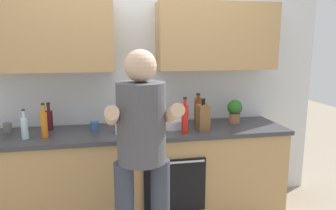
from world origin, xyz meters
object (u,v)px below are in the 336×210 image
bottle_hotsauce (185,118)px  grocery_bag_produce (127,124)px  bottle_juice (44,124)px  person_standing (142,147)px  bottle_vinegar (198,111)px  bottle_wine (49,119)px  cup_tea (95,126)px  mixing_bowl (171,123)px  knife_block (203,117)px  cup_stoneware (7,127)px  bottle_syrup (134,117)px  bottle_soda (146,117)px  bottle_water (25,128)px  potted_herb (235,110)px

bottle_hotsauce → grocery_bag_produce: bottle_hotsauce is taller
bottle_juice → person_standing: bearing=-41.2°
bottle_juice → bottle_vinegar: bottle_vinegar is taller
bottle_wine → cup_tea: size_ratio=2.77×
bottle_hotsauce → mixing_bowl: bottle_hotsauce is taller
bottle_hotsauce → grocery_bag_produce: size_ratio=1.78×
bottle_hotsauce → bottle_juice: 1.23m
bottle_wine → knife_block: 1.45m
bottle_hotsauce → cup_stoneware: bottle_hotsauce is taller
bottle_syrup → bottle_soda: (0.11, -0.14, 0.03)m
bottle_water → bottle_hotsauce: bearing=-3.7°
bottle_water → bottle_soda: bearing=8.0°
bottle_syrup → bottle_hotsauce: (0.43, -0.38, 0.06)m
bottle_wine → grocery_bag_produce: bottle_wine is taller
bottle_syrup → potted_herb: bearing=-5.3°
knife_block → potted_herb: size_ratio=1.26×
bottle_juice → grocery_bag_produce: bottle_juice is taller
potted_herb → cup_tea: bearing=-177.3°
bottle_juice → bottle_wine: bearing=90.8°
bottle_soda → bottle_wine: (-0.90, 0.11, -0.01)m
bottle_wine → cup_stoneware: bearing=179.4°
cup_stoneware → bottle_vinegar: bearing=-2.2°
bottle_syrup → cup_stoneware: (-1.17, -0.03, -0.04)m
bottle_hotsauce → grocery_bag_produce: (-0.52, 0.12, -0.06)m
bottle_syrup → bottle_hotsauce: size_ratio=0.62×
cup_tea → potted_herb: 1.41m
bottle_syrup → mixing_bowl: bearing=-24.6°
bottle_syrup → knife_block: size_ratio=0.68×
person_standing → mixing_bowl: size_ratio=6.42×
bottle_vinegar → cup_tea: (-1.01, -0.06, -0.09)m
bottle_vinegar → cup_stoneware: 1.81m
cup_stoneware → grocery_bag_produce: grocery_bag_produce is taller
bottle_vinegar → bottle_juice: bearing=-172.4°
bottle_syrup → bottle_water: (-0.95, -0.29, 0.01)m
bottle_juice → knife_block: (1.42, -0.03, -0.00)m
bottle_syrup → bottle_juice: bearing=-160.0°
person_standing → bottle_soda: bearing=80.8°
bottle_hotsauce → knife_block: 0.20m
bottle_hotsauce → bottle_vinegar: (0.21, 0.28, 0.00)m
bottle_hotsauce → bottle_juice: bearing=175.6°
cup_tea → potted_herb: (1.41, 0.07, 0.08)m
bottle_soda → bottle_hotsauce: 0.40m
bottle_hotsauce → potted_herb: size_ratio=1.39×
grocery_bag_produce → bottle_juice: bearing=-178.3°
potted_herb → bottle_juice: bearing=-174.0°
bottle_hotsauce → knife_block: bottle_hotsauce is taller
cup_tea → mixing_bowl: (0.73, 0.00, -0.01)m
person_standing → cup_stoneware: bearing=140.8°
bottle_hotsauce → potted_herb: 0.66m
bottle_hotsauce → bottle_wine: (-1.23, 0.35, -0.04)m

